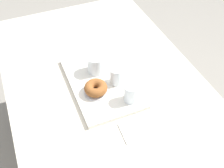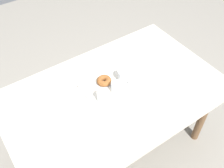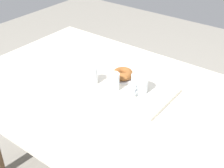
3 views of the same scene
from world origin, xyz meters
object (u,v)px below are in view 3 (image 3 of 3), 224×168
Objects in this scene: serving_tray at (126,88)px; water_glass_far at (113,82)px; paper_napkin at (77,74)px; water_glass_near at (92,76)px; sugar_donut_left at (123,74)px; dining_table at (118,103)px; tea_mug_left at (139,84)px; donut_plate_left at (123,78)px.

water_glass_far is (-0.04, -0.06, 0.05)m from serving_tray.
paper_napkin is at bearing -173.52° from serving_tray.
sugar_donut_left is (0.10, 0.13, -0.01)m from water_glass_near.
dining_table is at bearing -153.06° from serving_tray.
water_glass_near and water_glass_far have the same top height.
tea_mug_left is (0.07, -0.00, 0.05)m from serving_tray.
sugar_donut_left is 0.88× the size of paper_napkin.
dining_table is 17.74× the size of water_glass_far.
serving_tray is at bearing 6.48° from paper_napkin.
water_glass_far is at bearing -152.39° from tea_mug_left.
sugar_donut_left is (-0.06, 0.05, 0.04)m from serving_tray.
tea_mug_left is 0.24m from water_glass_near.
tea_mug_left is 1.39× the size of water_glass_near.
serving_tray is at bearing 26.94° from dining_table.
dining_table is at bearing -72.67° from sugar_donut_left.
water_glass_far is (-0.11, -0.06, -0.00)m from tea_mug_left.
donut_plate_left reaches higher than paper_napkin.
serving_tray is 0.09m from sugar_donut_left.
serving_tray is 4.29× the size of sugar_donut_left.
tea_mug_left is at bearing -21.09° from donut_plate_left.
sugar_donut_left is at bearing 139.94° from serving_tray.
tea_mug_left is 1.09× the size of donut_plate_left.
donut_plate_left is at bearing 139.94° from serving_tray.
serving_tray is 0.18m from water_glass_near.
paper_napkin is (-0.24, -0.08, -0.05)m from sugar_donut_left.
donut_plate_left is 1.06× the size of sugar_donut_left.
tea_mug_left reaches higher than sugar_donut_left.
serving_tray is at bearing -40.06° from sugar_donut_left.
paper_napkin is at bearing -176.71° from dining_table.
tea_mug_left reaches higher than donut_plate_left.
water_glass_near is at bearing -162.29° from tea_mug_left.
water_glass_far is (-0.00, -0.04, 0.14)m from dining_table.
dining_table is 0.13m from donut_plate_left.
tea_mug_left is (0.11, 0.02, 0.15)m from dining_table.
paper_napkin is (-0.37, -0.03, -0.06)m from tea_mug_left.
donut_plate_left is at bearing 107.33° from dining_table.
water_glass_near is 1.00× the size of water_glass_far.
tea_mug_left is 0.15m from donut_plate_left.
water_glass_near is 0.12m from water_glass_far.
sugar_donut_left is at bearing 99.99° from water_glass_far.
tea_mug_left is at bearing 9.06° from dining_table.
water_glass_near reaches higher than paper_napkin.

